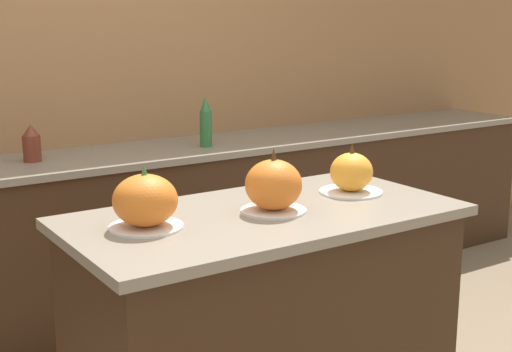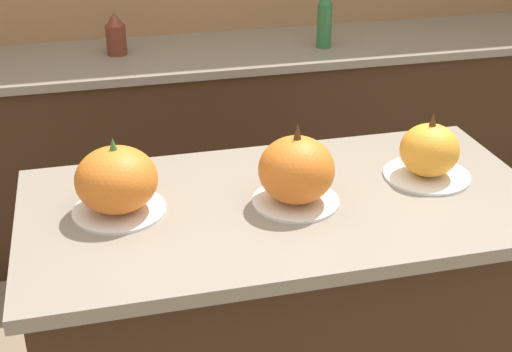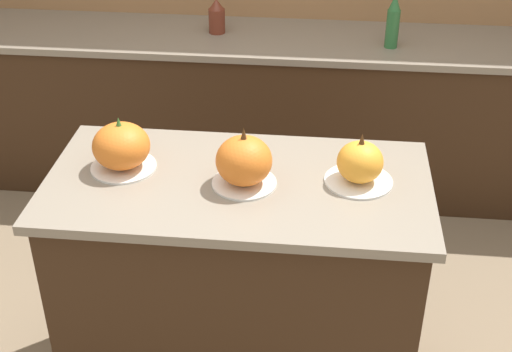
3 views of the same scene
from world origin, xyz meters
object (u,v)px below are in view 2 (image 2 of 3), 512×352
at_px(pumpkin_cake_center, 296,172).
at_px(bottle_tall, 325,18).
at_px(pumpkin_cake_left, 117,181).
at_px(bottle_short, 116,35).
at_px(pumpkin_cake_right, 429,153).

bearing_deg(pumpkin_cake_center, bottle_tall, 68.59).
height_order(pumpkin_cake_left, bottle_short, pumpkin_cake_left).
relative_size(bottle_tall, bottle_short, 1.50).
bearing_deg(bottle_short, pumpkin_cake_center, -78.01).
relative_size(pumpkin_cake_left, pumpkin_cake_right, 0.99).
relative_size(pumpkin_cake_center, bottle_tall, 0.79).
relative_size(pumpkin_cake_center, bottle_short, 1.19).
distance_m(pumpkin_cake_right, bottle_tall, 1.43).
bearing_deg(pumpkin_cake_left, pumpkin_cake_right, -0.50).
relative_size(pumpkin_cake_center, pumpkin_cake_right, 0.95).
xyz_separation_m(pumpkin_cake_center, bottle_short, (-0.34, 1.58, -0.06)).
distance_m(pumpkin_cake_left, bottle_short, 1.52).
xyz_separation_m(pumpkin_cake_right, bottle_short, (-0.72, 1.53, -0.04)).
distance_m(pumpkin_cake_left, pumpkin_cake_right, 0.82).
relative_size(pumpkin_cake_left, bottle_short, 1.25).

